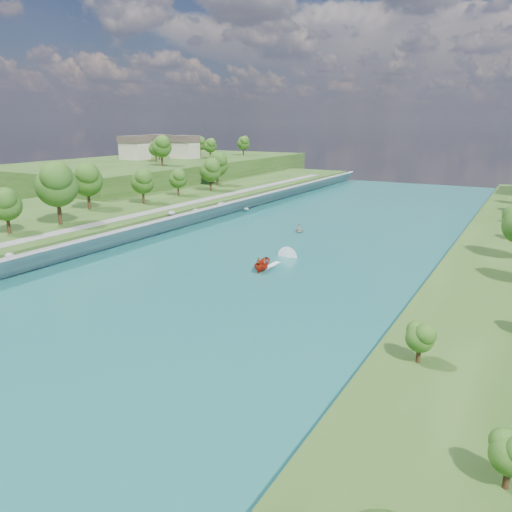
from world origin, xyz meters
The scene contains 11 objects.
ground centered at (0.00, 0.00, 0.00)m, with size 260.00×260.00×0.00m, color #2D5119.
river_water centered at (0.00, 20.00, 0.05)m, with size 55.00×240.00×0.10m, color #1A6166.
berm_west centered at (-50.00, 20.00, 1.75)m, with size 45.00×240.00×3.50m, color #2D5119.
ridge_west centered at (-82.50, 95.00, 4.50)m, with size 60.00×120.00×9.00m, color #2D5119.
riprap_bank centered at (-25.87, 19.07, 1.82)m, with size 3.90×236.00×4.34m.
riverside_path centered at (-32.50, 20.00, 3.55)m, with size 3.00×200.00×0.10m, color gray.
ridge_houses centered at (-88.67, 100.00, 13.31)m, with size 29.50×29.50×8.40m.
trees_west centered at (-40.08, 7.01, 9.31)m, with size 18.68×146.36×13.73m.
trees_ridge centered at (-71.38, 96.86, 13.64)m, with size 24.94×62.28×10.92m.
motorboat centered at (3.71, 14.44, 0.88)m, with size 3.60×19.19×2.07m.
raft centered at (-2.95, 41.35, 0.48)m, with size 3.43×3.89×1.64m.
Camera 1 is at (38.83, -50.97, 21.97)m, focal length 35.00 mm.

